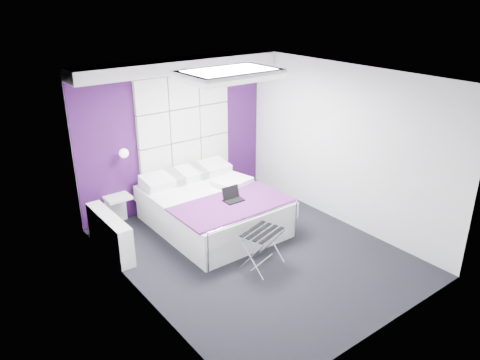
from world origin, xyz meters
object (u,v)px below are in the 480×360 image
at_px(radiator, 110,234).
at_px(laptop, 232,197).
at_px(wall_lamp, 123,153).
at_px(bed, 212,208).
at_px(luggage_rack, 262,249).
at_px(nightstand, 118,198).

xyz_separation_m(radiator, laptop, (1.73, -0.69, 0.37)).
bearing_deg(radiator, wall_lamp, 49.90).
bearing_deg(laptop, bed, 100.04).
bearing_deg(luggage_rack, bed, 68.41).
distance_m(wall_lamp, radiator, 1.35).
distance_m(radiator, nightstand, 0.88).
bearing_deg(nightstand, radiator, -122.60).
bearing_deg(radiator, luggage_rack, -47.40).
height_order(nightstand, luggage_rack, luggage_rack).
height_order(radiator, bed, bed).
xyz_separation_m(wall_lamp, bed, (1.01, -1.00, -0.90)).
height_order(luggage_rack, laptop, laptop).
xyz_separation_m(wall_lamp, luggage_rack, (0.89, -2.42, -0.94)).
relative_size(wall_lamp, bed, 0.07).
height_order(wall_lamp, bed, wall_lamp).
bearing_deg(laptop, nightstand, 132.47).
distance_m(wall_lamp, bed, 1.68).
distance_m(wall_lamp, laptop, 1.89).
bearing_deg(luggage_rack, laptop, 61.77).
relative_size(luggage_rack, laptop, 1.89).
xyz_separation_m(wall_lamp, radiator, (-0.64, -0.76, -0.92)).
bearing_deg(wall_lamp, laptop, -53.04).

